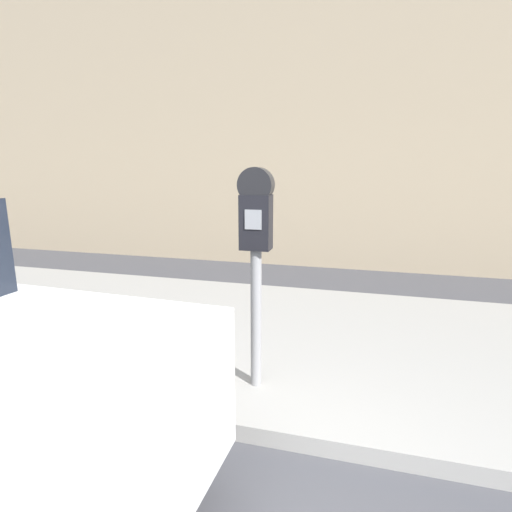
# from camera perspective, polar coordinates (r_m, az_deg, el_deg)

# --- Properties ---
(sidewalk) EXTENTS (24.00, 2.80, 0.11)m
(sidewalk) POSITION_cam_1_polar(r_m,az_deg,el_deg) (3.79, 0.42, -11.21)
(sidewalk) COLOR #9E9B96
(sidewalk) RESTS_ON ground_plane
(building_facade) EXTENTS (24.00, 0.30, 4.56)m
(building_facade) POSITION_cam_1_polar(r_m,az_deg,el_deg) (6.59, 7.75, 18.47)
(building_facade) COLOR tan
(building_facade) RESTS_ON ground_plane
(parking_meter) EXTENTS (0.22, 0.14, 1.47)m
(parking_meter) POSITION_cam_1_polar(r_m,az_deg,el_deg) (2.55, -0.00, 2.25)
(parking_meter) COLOR gray
(parking_meter) RESTS_ON sidewalk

